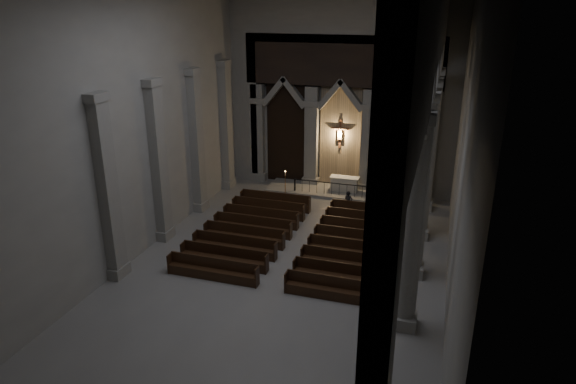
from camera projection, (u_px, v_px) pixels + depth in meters
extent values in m
plane|color=gray|center=(283.00, 272.00, 22.88)|extent=(24.00, 24.00, 0.00)
cube|color=#9A9890|center=(342.00, 93.00, 31.50)|extent=(14.00, 0.10, 12.00)
cube|color=#9A9890|center=(93.00, 291.00, 10.05)|extent=(14.00, 0.10, 12.00)
cube|color=#9A9890|center=(132.00, 129.00, 22.74)|extent=(0.10, 24.00, 12.00)
cube|color=#9A9890|center=(463.00, 156.00, 18.82)|extent=(0.10, 24.00, 12.00)
cube|color=gray|center=(258.00, 133.00, 33.55)|extent=(0.80, 0.50, 6.40)
cube|color=gray|center=(259.00, 176.00, 34.58)|extent=(1.05, 0.70, 0.50)
cube|color=gray|center=(257.00, 100.00, 32.79)|extent=(1.00, 0.65, 0.35)
cube|color=gray|center=(311.00, 137.00, 32.54)|extent=(0.80, 0.50, 6.40)
cube|color=gray|center=(311.00, 181.00, 33.57)|extent=(1.05, 0.70, 0.50)
cube|color=gray|center=(312.00, 104.00, 31.79)|extent=(1.00, 0.65, 0.35)
cube|color=gray|center=(368.00, 142.00, 31.53)|extent=(0.80, 0.50, 6.40)
cube|color=gray|center=(365.00, 187.00, 32.57)|extent=(1.05, 0.70, 0.50)
cube|color=gray|center=(370.00, 107.00, 30.78)|extent=(1.00, 0.65, 0.35)
cube|color=gray|center=(428.00, 146.00, 30.53)|extent=(0.80, 0.50, 6.40)
cube|color=gray|center=(424.00, 193.00, 31.56)|extent=(1.05, 0.70, 0.50)
cube|color=gray|center=(432.00, 111.00, 29.77)|extent=(1.00, 0.65, 0.35)
cube|color=black|center=(286.00, 129.00, 33.25)|extent=(2.60, 0.15, 7.00)
cube|color=tan|center=(340.00, 133.00, 32.24)|extent=(2.60, 0.15, 7.00)
cube|color=black|center=(398.00, 138.00, 31.24)|extent=(2.60, 0.15, 7.00)
cube|color=black|center=(342.00, 61.00, 30.35)|extent=(12.00, 0.50, 3.00)
cube|color=gray|center=(246.00, 113.00, 33.32)|extent=(1.60, 0.50, 9.00)
cube|color=gray|center=(444.00, 126.00, 29.85)|extent=(1.60, 0.50, 9.00)
cube|color=gray|center=(344.00, 16.00, 29.48)|extent=(14.00, 0.50, 3.00)
plane|color=#FFD172|center=(340.00, 134.00, 32.22)|extent=(1.50, 0.00, 1.50)
cube|color=brown|center=(340.00, 134.00, 32.14)|extent=(0.13, 0.08, 1.80)
cube|color=brown|center=(340.00, 128.00, 32.01)|extent=(1.10, 0.08, 0.13)
cube|color=tan|center=(340.00, 135.00, 32.10)|extent=(0.26, 0.10, 0.60)
sphere|color=tan|center=(340.00, 129.00, 31.96)|extent=(0.17, 0.17, 0.17)
cylinder|color=tan|center=(336.00, 129.00, 32.04)|extent=(0.45, 0.08, 0.08)
cylinder|color=tan|center=(344.00, 129.00, 31.90)|extent=(0.45, 0.08, 0.08)
cube|color=gray|center=(423.00, 204.00, 29.74)|extent=(1.00, 1.00, 0.50)
cylinder|color=gray|center=(429.00, 142.00, 28.43)|extent=(0.70, 0.70, 7.50)
cube|color=gray|center=(436.00, 71.00, 27.08)|extent=(0.95, 0.95, 0.35)
cube|color=gray|center=(418.00, 232.00, 26.17)|extent=(1.00, 1.00, 0.50)
cylinder|color=gray|center=(425.00, 162.00, 24.85)|extent=(0.70, 0.70, 7.50)
cube|color=gray|center=(433.00, 82.00, 23.51)|extent=(0.95, 0.95, 0.35)
cube|color=gray|center=(412.00, 269.00, 22.59)|extent=(1.00, 1.00, 0.50)
cylinder|color=gray|center=(419.00, 189.00, 21.28)|extent=(0.70, 0.70, 7.50)
cube|color=gray|center=(428.00, 96.00, 19.93)|extent=(0.95, 0.95, 0.35)
cube|color=gray|center=(403.00, 319.00, 19.02)|extent=(1.00, 1.00, 0.50)
cylinder|color=gray|center=(411.00, 227.00, 17.70)|extent=(0.70, 0.70, 7.50)
cube|color=gray|center=(422.00, 117.00, 16.35)|extent=(0.95, 0.95, 0.35)
cube|color=gray|center=(434.00, 24.00, 17.63)|extent=(0.55, 24.00, 2.80)
cube|color=gray|center=(432.00, 124.00, 29.92)|extent=(0.55, 1.20, 9.20)
cube|color=gray|center=(229.00, 183.00, 33.17)|extent=(0.60, 1.00, 0.50)
cube|color=gray|center=(226.00, 126.00, 31.86)|extent=(0.50, 0.80, 7.50)
cube|color=gray|center=(224.00, 63.00, 30.51)|extent=(0.60, 1.00, 0.35)
cube|color=gray|center=(201.00, 205.00, 29.60)|extent=(0.60, 1.00, 0.50)
cube|color=gray|center=(197.00, 142.00, 28.28)|extent=(0.50, 0.80, 7.50)
cube|color=gray|center=(192.00, 71.00, 26.93)|extent=(0.60, 1.00, 0.35)
cube|color=gray|center=(165.00, 234.00, 26.02)|extent=(0.60, 1.00, 0.50)
cube|color=gray|center=(159.00, 163.00, 24.71)|extent=(0.50, 0.80, 7.50)
cube|color=gray|center=(151.00, 82.00, 23.36)|extent=(0.60, 1.00, 0.35)
cube|color=gray|center=(119.00, 271.00, 22.45)|extent=(0.60, 1.00, 0.50)
cube|color=gray|center=(108.00, 190.00, 21.13)|extent=(0.50, 0.80, 7.50)
cube|color=gray|center=(96.00, 97.00, 19.78)|extent=(0.60, 1.00, 0.35)
cube|color=gray|center=(334.00, 191.00, 32.33)|extent=(8.50, 2.60, 0.15)
cube|color=beige|center=(344.00, 184.00, 32.02)|extent=(1.65, 0.64, 0.87)
cube|color=white|center=(345.00, 177.00, 31.86)|extent=(1.79, 0.72, 0.04)
cube|color=black|center=(332.00, 183.00, 31.29)|extent=(4.71, 0.05, 0.05)
cube|color=black|center=(295.00, 186.00, 32.10)|extent=(0.09, 0.09, 0.94)
cube|color=black|center=(370.00, 194.00, 30.78)|extent=(0.09, 0.09, 0.94)
cylinder|color=black|center=(302.00, 187.00, 31.98)|extent=(0.02, 0.02, 0.87)
cylinder|color=black|center=(309.00, 188.00, 31.85)|extent=(0.02, 0.02, 0.87)
cylinder|color=black|center=(317.00, 188.00, 31.72)|extent=(0.02, 0.02, 0.87)
cylinder|color=black|center=(324.00, 189.00, 31.58)|extent=(0.02, 0.02, 0.87)
cylinder|color=black|center=(332.00, 190.00, 31.45)|extent=(0.02, 0.02, 0.87)
cylinder|color=black|center=(339.00, 191.00, 31.32)|extent=(0.02, 0.02, 0.87)
cylinder|color=black|center=(347.00, 192.00, 31.19)|extent=(0.02, 0.02, 0.87)
cylinder|color=black|center=(354.00, 192.00, 31.06)|extent=(0.02, 0.02, 0.87)
cylinder|color=black|center=(362.00, 193.00, 30.92)|extent=(0.02, 0.02, 0.87)
cylinder|color=olive|center=(285.00, 195.00, 31.72)|extent=(0.27, 0.27, 0.06)
cylinder|color=olive|center=(285.00, 185.00, 31.49)|extent=(0.04, 0.04, 1.32)
cylinder|color=olive|center=(285.00, 175.00, 31.26)|extent=(0.14, 0.14, 0.02)
cylinder|color=beige|center=(285.00, 173.00, 31.22)|extent=(0.05, 0.05, 0.23)
sphere|color=#FFB659|center=(285.00, 171.00, 31.17)|extent=(0.05, 0.05, 0.05)
cylinder|color=olive|center=(384.00, 202.00, 30.65)|extent=(0.21, 0.21, 0.04)
cylinder|color=olive|center=(384.00, 195.00, 30.47)|extent=(0.03, 0.03, 1.00)
cylinder|color=olive|center=(385.00, 187.00, 30.30)|extent=(0.10, 0.10, 0.02)
cylinder|color=beige|center=(385.00, 185.00, 30.26)|extent=(0.04, 0.04, 0.17)
sphere|color=#FFB659|center=(385.00, 184.00, 30.23)|extent=(0.04, 0.04, 0.04)
cube|color=black|center=(275.00, 205.00, 29.74)|extent=(4.12, 0.39, 0.44)
cube|color=black|center=(276.00, 196.00, 29.74)|extent=(4.12, 0.07, 0.49)
cube|color=black|center=(242.00, 198.00, 30.23)|extent=(0.06, 0.44, 0.88)
cube|color=black|center=(309.00, 205.00, 29.08)|extent=(0.06, 0.44, 0.88)
cube|color=black|center=(368.00, 216.00, 28.22)|extent=(4.12, 0.39, 0.44)
cube|color=black|center=(369.00, 207.00, 28.23)|extent=(4.12, 0.07, 0.49)
cube|color=black|center=(331.00, 208.00, 28.72)|extent=(0.06, 0.44, 0.88)
cube|color=black|center=(406.00, 217.00, 27.57)|extent=(0.06, 0.44, 0.88)
cube|color=black|center=(268.00, 213.00, 28.66)|extent=(4.12, 0.39, 0.44)
cube|color=black|center=(269.00, 204.00, 28.66)|extent=(4.12, 0.07, 0.49)
cube|color=black|center=(234.00, 205.00, 29.16)|extent=(0.06, 0.44, 0.88)
cube|color=black|center=(304.00, 213.00, 28.01)|extent=(0.06, 0.44, 0.88)
cube|color=black|center=(364.00, 224.00, 27.15)|extent=(4.12, 0.39, 0.44)
cube|color=black|center=(365.00, 215.00, 27.15)|extent=(4.12, 0.07, 0.49)
cube|color=black|center=(327.00, 216.00, 27.65)|extent=(0.06, 0.44, 0.88)
cube|color=black|center=(404.00, 225.00, 26.50)|extent=(0.06, 0.44, 0.88)
cube|color=black|center=(261.00, 221.00, 27.59)|extent=(4.12, 0.39, 0.44)
cube|color=black|center=(262.00, 212.00, 27.59)|extent=(4.12, 0.07, 0.49)
cube|color=black|center=(225.00, 213.00, 28.08)|extent=(0.06, 0.44, 0.88)
cube|color=black|center=(297.00, 222.00, 26.93)|extent=(0.06, 0.44, 0.88)
cube|color=black|center=(360.00, 234.00, 26.07)|extent=(4.12, 0.39, 0.44)
cube|color=black|center=(361.00, 224.00, 26.08)|extent=(4.12, 0.07, 0.49)
cube|color=black|center=(321.00, 225.00, 26.57)|extent=(0.06, 0.44, 0.88)
cube|color=black|center=(402.00, 235.00, 25.42)|extent=(0.06, 0.44, 0.88)
cube|color=black|center=(253.00, 230.00, 26.51)|extent=(4.12, 0.39, 0.44)
cube|color=black|center=(254.00, 220.00, 26.51)|extent=(4.12, 0.07, 0.49)
cube|color=black|center=(216.00, 221.00, 27.01)|extent=(0.06, 0.44, 0.88)
cube|color=black|center=(291.00, 231.00, 25.86)|extent=(0.06, 0.44, 0.88)
cube|color=black|center=(356.00, 244.00, 25.00)|extent=(4.12, 0.39, 0.44)
cube|color=black|center=(357.00, 234.00, 25.00)|extent=(4.12, 0.07, 0.49)
cube|color=black|center=(315.00, 234.00, 25.50)|extent=(0.06, 0.44, 0.88)
cube|color=black|center=(399.00, 245.00, 24.35)|extent=(0.06, 0.44, 0.88)
cube|color=black|center=(244.00, 240.00, 25.44)|extent=(4.12, 0.39, 0.44)
cube|color=black|center=(245.00, 230.00, 25.44)|extent=(4.12, 0.07, 0.49)
cube|color=black|center=(206.00, 230.00, 25.94)|extent=(0.06, 0.44, 0.88)
cube|color=black|center=(283.00, 241.00, 24.78)|extent=(0.06, 0.44, 0.88)
cube|color=black|center=(352.00, 255.00, 23.92)|extent=(4.12, 0.39, 0.44)
cube|color=black|center=(353.00, 244.00, 23.93)|extent=(4.12, 0.07, 0.49)
cube|color=black|center=(309.00, 245.00, 24.42)|extent=(0.06, 0.44, 0.88)
cube|color=black|center=(397.00, 257.00, 23.27)|extent=(0.06, 0.44, 0.88)
cube|color=black|center=(235.00, 250.00, 24.36)|extent=(4.12, 0.39, 0.44)
cube|color=black|center=(236.00, 240.00, 24.36)|extent=(4.12, 0.07, 0.49)
cube|color=black|center=(195.00, 240.00, 24.86)|extent=(0.06, 0.44, 0.88)
cube|color=black|center=(275.00, 252.00, 23.71)|extent=(0.06, 0.44, 0.88)
cube|color=black|center=(346.00, 267.00, 22.85)|extent=(4.12, 0.39, 0.44)
cube|color=black|center=(348.00, 255.00, 22.85)|extent=(4.12, 0.07, 0.49)
cube|color=black|center=(302.00, 256.00, 23.35)|extent=(0.06, 0.44, 0.88)
cube|color=black|center=(394.00, 269.00, 22.20)|extent=(0.06, 0.44, 0.88)
cube|color=black|center=(224.00, 262.00, 23.29)|extent=(4.12, 0.39, 0.44)
cube|color=black|center=(225.00, 251.00, 23.29)|extent=(4.12, 0.07, 0.49)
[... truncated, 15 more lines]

